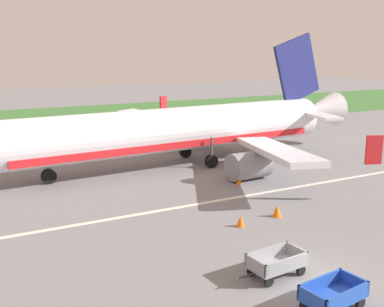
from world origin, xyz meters
TOP-DOWN VIEW (x-y plane):
  - ground_plane at (0.00, 0.00)m, footprint 220.00×220.00m
  - grass_strip at (0.00, 53.12)m, footprint 220.00×28.00m
  - apron_stripe at (0.00, 11.25)m, footprint 120.00×0.36m
  - airplane at (4.17, 21.16)m, footprint 37.64×30.25m
  - baggage_cart_nearest at (-0.92, -1.93)m, footprint 3.61×1.69m
  - baggage_cart_second_in_row at (-1.17, 1.22)m, footprint 3.60×1.60m
  - traffic_cone_near_plane at (5.12, 13.82)m, footprint 0.47×0.47m
  - traffic_cone_mid_apron at (0.61, 6.77)m, footprint 0.49×0.49m
  - traffic_cone_by_carts at (3.41, 7.09)m, footprint 0.57×0.57m

SIDE VIEW (x-z plane):
  - ground_plane at x=0.00m, z-range 0.00..0.00m
  - apron_stripe at x=0.00m, z-range 0.00..0.01m
  - grass_strip at x=0.00m, z-range 0.00..0.06m
  - traffic_cone_near_plane at x=5.12m, z-range 0.00..0.62m
  - traffic_cone_mid_apron at x=0.61m, z-range 0.00..0.65m
  - traffic_cone_by_carts at x=3.41m, z-range 0.00..0.75m
  - baggage_cart_nearest at x=-0.92m, z-range 0.07..1.14m
  - baggage_cart_second_in_row at x=-1.17m, z-range 0.07..1.14m
  - airplane at x=4.17m, z-range -2.62..8.72m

